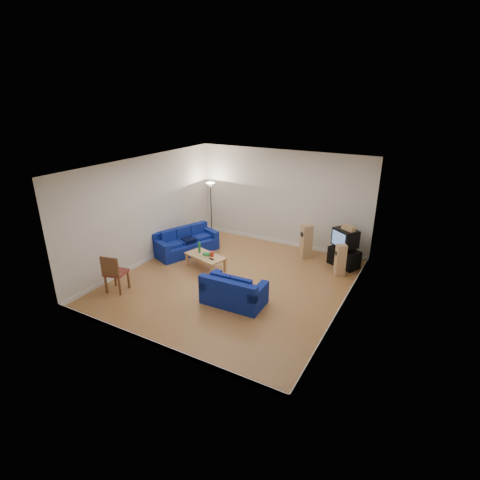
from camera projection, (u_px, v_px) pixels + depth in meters
The scene contains 16 objects.
room at pixel (233, 229), 9.78m from camera, with size 6.01×6.51×3.21m.
sofa_three_seat at pixel (185, 244), 12.15m from camera, with size 1.54×2.21×0.78m.
sofa_loveseat at pixel (233, 293), 9.17m from camera, with size 1.55×0.91×0.76m.
coffee_table at pixel (205, 257), 10.95m from camera, with size 1.32×0.89×0.44m.
bottle at pixel (199, 247), 11.08m from camera, with size 0.07×0.07×0.32m, color #197233.
tissue_box at pixel (207, 254), 10.90m from camera, with size 0.22×0.12×0.09m, color green.
red_canister at pixel (212, 254), 10.84m from camera, with size 0.11×0.11×0.15m, color red.
remote at pixel (211, 259), 10.67m from camera, with size 0.16×0.05×0.02m, color black.
tv_stand at pixel (344, 257), 11.20m from camera, with size 0.89×0.50×0.55m, color black.
av_receiver at pixel (343, 248), 11.06m from camera, with size 0.38×0.31×0.09m, color black.
television at pixel (345, 238), 10.99m from camera, with size 0.84×0.80×0.53m.
centre_speaker at pixel (348, 228), 10.80m from camera, with size 0.41×0.17×0.14m, color tan.
speaker_left at pixel (306, 242), 11.65m from camera, with size 0.40×0.41×1.09m.
speaker_right at pixel (340, 260), 10.55m from camera, with size 0.35×0.33×0.93m.
floor_lamp at pixel (211, 192), 13.04m from camera, with size 0.34×0.34×1.97m.
dining_chair at pixel (114, 272), 9.62m from camera, with size 0.60×0.60×1.04m.
Camera 1 is at (4.65, -7.94, 4.88)m, focal length 28.00 mm.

